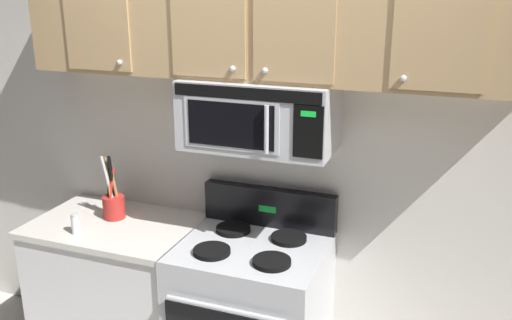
# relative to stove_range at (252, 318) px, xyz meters

# --- Properties ---
(back_wall) EXTENTS (5.20, 0.10, 2.70)m
(back_wall) POSITION_rel_stove_range_xyz_m (0.00, 0.37, 0.88)
(back_wall) COLOR silver
(back_wall) RESTS_ON ground_plane
(stove_range) EXTENTS (0.76, 0.69, 1.12)m
(stove_range) POSITION_rel_stove_range_xyz_m (0.00, 0.00, 0.00)
(stove_range) COLOR #B7BABF
(stove_range) RESTS_ON ground_plane
(over_range_microwave) EXTENTS (0.76, 0.43, 0.35)m
(over_range_microwave) POSITION_rel_stove_range_xyz_m (-0.00, 0.12, 1.11)
(over_range_microwave) COLOR #B7BABF
(upper_cabinets) EXTENTS (2.50, 0.36, 0.55)m
(upper_cabinets) POSITION_rel_stove_range_xyz_m (-0.00, 0.15, 1.56)
(upper_cabinets) COLOR tan
(counter_segment) EXTENTS (0.93, 0.65, 0.90)m
(counter_segment) POSITION_rel_stove_range_xyz_m (-0.84, 0.01, -0.02)
(counter_segment) COLOR silver
(counter_segment) RESTS_ON ground_plane
(utensil_crock_red) EXTENTS (0.13, 0.13, 0.38)m
(utensil_crock_red) POSITION_rel_stove_range_xyz_m (-0.88, 0.06, 0.53)
(utensil_crock_red) COLOR red
(utensil_crock_red) RESTS_ON counter_segment
(salt_shaker) EXTENTS (0.04, 0.04, 0.12)m
(salt_shaker) POSITION_rel_stove_range_xyz_m (-0.95, -0.19, 0.49)
(salt_shaker) COLOR white
(salt_shaker) RESTS_ON counter_segment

